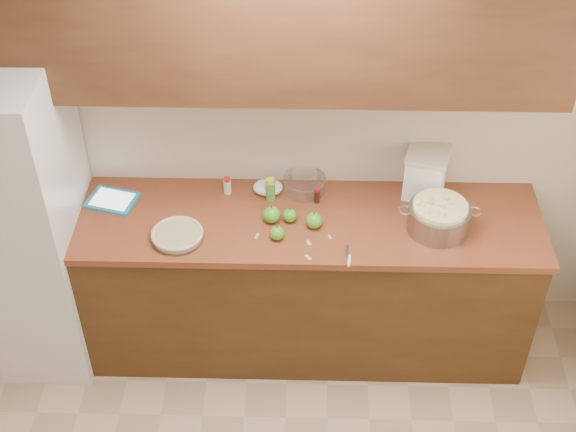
{
  "coord_description": "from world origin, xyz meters",
  "views": [
    {
      "loc": [
        0.07,
        -1.65,
        3.63
      ],
      "look_at": [
        -0.0,
        1.43,
        0.98
      ],
      "focal_mm": 50.0,
      "sensor_mm": 36.0,
      "label": 1
    }
  ],
  "objects_px": {
    "colander": "(439,217)",
    "tablet": "(112,200)",
    "pie": "(177,235)",
    "flour_canister": "(426,173)"
  },
  "relations": [
    {
      "from": "pie",
      "to": "tablet",
      "type": "bearing_deg",
      "value": 143.76
    },
    {
      "from": "colander",
      "to": "tablet",
      "type": "relative_size",
      "value": 1.44
    },
    {
      "from": "colander",
      "to": "tablet",
      "type": "xyz_separation_m",
      "value": [
        -1.7,
        0.17,
        -0.07
      ]
    },
    {
      "from": "pie",
      "to": "flour_canister",
      "type": "relative_size",
      "value": 1.02
    },
    {
      "from": "flour_canister",
      "to": "tablet",
      "type": "relative_size",
      "value": 0.92
    },
    {
      "from": "pie",
      "to": "tablet",
      "type": "distance_m",
      "value": 0.48
    },
    {
      "from": "colander",
      "to": "flour_canister",
      "type": "bearing_deg",
      "value": 98.31
    },
    {
      "from": "colander",
      "to": "tablet",
      "type": "height_order",
      "value": "colander"
    },
    {
      "from": "flour_canister",
      "to": "tablet",
      "type": "bearing_deg",
      "value": -176.03
    },
    {
      "from": "pie",
      "to": "colander",
      "type": "xyz_separation_m",
      "value": [
        1.31,
        0.11,
        0.05
      ]
    }
  ]
}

